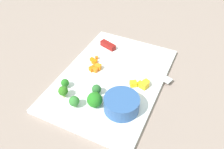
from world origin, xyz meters
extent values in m
plane|color=gray|center=(0.00, 0.00, 0.00)|extent=(4.00, 4.00, 0.00)
cube|color=white|center=(0.00, 0.00, 0.01)|extent=(0.45, 0.31, 0.01)
cylinder|color=#2E5593|center=(0.11, 0.08, 0.03)|extent=(0.10, 0.10, 0.04)
cube|color=silver|center=(-0.08, 0.10, 0.01)|extent=(0.08, 0.16, 0.00)
cube|color=maroon|center=(-0.14, -0.08, 0.02)|extent=(0.04, 0.06, 0.02)
cube|color=orange|center=(0.00, -0.06, 0.02)|extent=(0.01, 0.02, 0.01)
cube|color=orange|center=(-0.02, -0.06, 0.02)|extent=(0.02, 0.02, 0.02)
cube|color=orange|center=(-0.04, -0.08, 0.02)|extent=(0.01, 0.02, 0.01)
cube|color=orange|center=(-0.06, -0.09, 0.02)|extent=(0.01, 0.01, 0.01)
cube|color=orange|center=(-0.02, -0.07, 0.02)|extent=(0.01, 0.01, 0.01)
cube|color=orange|center=(0.00, -0.07, 0.02)|extent=(0.02, 0.02, 0.01)
cube|color=orange|center=(-0.04, -0.10, 0.02)|extent=(0.01, 0.02, 0.01)
cube|color=yellow|center=(0.00, 0.10, 0.02)|extent=(0.02, 0.02, 0.01)
cube|color=yellow|center=(0.00, 0.11, 0.02)|extent=(0.03, 0.03, 0.02)
cube|color=yellow|center=(-0.02, 0.11, 0.02)|extent=(0.02, 0.02, 0.02)
cube|color=yellow|center=(0.01, 0.08, 0.02)|extent=(0.03, 0.03, 0.02)
cylinder|color=#85AD6B|center=(0.16, -0.04, 0.02)|extent=(0.01, 0.01, 0.01)
sphere|color=#327A31|center=(0.16, -0.04, 0.03)|extent=(0.03, 0.03, 0.03)
cylinder|color=#92B061|center=(0.14, -0.09, 0.02)|extent=(0.01, 0.01, 0.02)
sphere|color=#30731D|center=(0.14, -0.09, 0.04)|extent=(0.03, 0.03, 0.03)
cylinder|color=#80B354|center=(0.09, -0.01, 0.02)|extent=(0.01, 0.01, 0.01)
sphere|color=#2B662D|center=(0.09, -0.01, 0.03)|extent=(0.03, 0.03, 0.03)
cylinder|color=#87C064|center=(0.13, 0.01, 0.02)|extent=(0.02, 0.02, 0.01)
sphere|color=#22741E|center=(0.13, 0.01, 0.03)|extent=(0.04, 0.04, 0.04)
cylinder|color=#85AB68|center=(0.10, -0.11, 0.02)|extent=(0.01, 0.01, 0.01)
sphere|color=#246E1E|center=(0.10, -0.11, 0.03)|extent=(0.02, 0.02, 0.02)
camera|label=1|loc=(0.49, 0.23, 0.52)|focal=37.06mm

